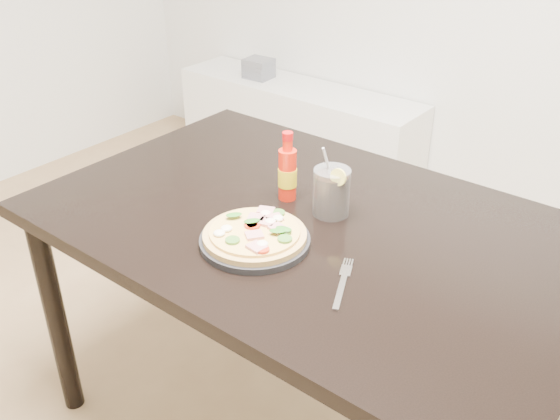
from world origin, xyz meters
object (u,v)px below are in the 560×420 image
Objects in this scene: plate at (255,241)px; hot_sauce_bottle at (287,173)px; dining_table at (309,247)px; cola_cup at (331,193)px; media_console at (297,130)px; pizza at (256,233)px; fork at (343,281)px.

plate is 0.25m from hot_sauce_bottle.
dining_table is 0.20m from hot_sauce_bottle.
media_console is at bearing 129.69° from cola_cup.
plate is 1.98m from media_console.
plate is 1.38× the size of hot_sauce_bottle.
hot_sauce_bottle is 1.78m from media_console.
hot_sauce_bottle is at bearing -177.58° from cola_cup.
media_console is (-1.07, 1.59, -0.53)m from pizza.
fork is at bearing -0.71° from pizza.
fork is (0.22, -0.17, 0.09)m from dining_table.
cola_cup reaches higher than fork.
cola_cup is at bearing 76.08° from pizza.
cola_cup is (0.02, 0.06, 0.14)m from dining_table.
pizza is at bearing -103.92° from cola_cup.
plate is 0.24m from cola_cup.
hot_sauce_bottle is at bearing 109.16° from plate.
fork is 2.13m from media_console.
cola_cup reaches higher than pizza.
hot_sauce_bottle is 0.14m from cola_cup.
fork is 0.13× the size of media_console.
hot_sauce_bottle reaches higher than cola_cup.
pizza is 0.25m from fork.
hot_sauce_bottle is at bearing 154.74° from dining_table.
cola_cup reaches higher than plate.
media_console is at bearing 123.92° from plate.
fork is (0.25, -0.00, -0.03)m from pizza.
media_console is (-1.07, 1.59, -0.51)m from plate.
hot_sauce_bottle reaches higher than fork.
cola_cup is (0.14, 0.01, -0.02)m from hot_sauce_bottle.
fork is (0.25, -0.00, -0.01)m from plate.
plate is 1.43× the size of cola_cup.
dining_table is at bearing -112.55° from cola_cup.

